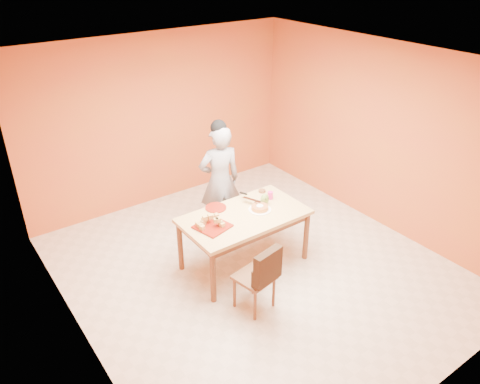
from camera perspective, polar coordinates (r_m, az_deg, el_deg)
floor at (r=6.28m, az=1.95°, el=-9.33°), size 5.00×5.00×0.00m
ceiling at (r=5.11m, az=2.46°, el=15.45°), size 5.00×5.00×0.00m
wall_back at (r=7.53m, az=-9.68°, el=8.63°), size 4.50×0.00×4.50m
wall_left at (r=4.70m, az=-20.15°, el=-5.53°), size 0.00×5.00×5.00m
wall_right at (r=7.06m, az=16.86°, el=6.46°), size 0.00×5.00×5.00m
dining_table at (r=6.00m, az=0.53°, el=-3.55°), size 1.60×0.90×0.76m
dining_chair at (r=5.43m, az=1.90°, el=-10.21°), size 0.47×0.53×0.88m
pastry_pile at (r=5.67m, az=-3.39°, el=-3.65°), size 0.33×0.33×0.11m
person at (r=6.64m, az=-2.48°, el=1.36°), size 0.68×0.53×1.66m
pastry_platter at (r=5.71m, az=-3.37°, el=-4.20°), size 0.45×0.45×0.02m
red_dinner_plate at (r=6.10m, az=-2.97°, el=-1.92°), size 0.34×0.34×0.02m
white_cake_plate at (r=6.05m, az=2.42°, el=-2.16°), size 0.33×0.33×0.01m
sponge_cake at (r=6.04m, az=2.43°, el=-1.91°), size 0.28×0.28×0.05m
cake_server at (r=6.15m, az=1.48°, el=-0.94°), size 0.15×0.27×0.01m
egg_ornament at (r=6.15m, az=3.03°, el=-0.89°), size 0.14×0.13×0.15m
magenta_glass at (r=6.30m, az=3.71°, el=-0.41°), size 0.08×0.08×0.10m
checker_tin at (r=6.49m, az=2.71°, el=0.12°), size 0.11×0.11×0.03m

